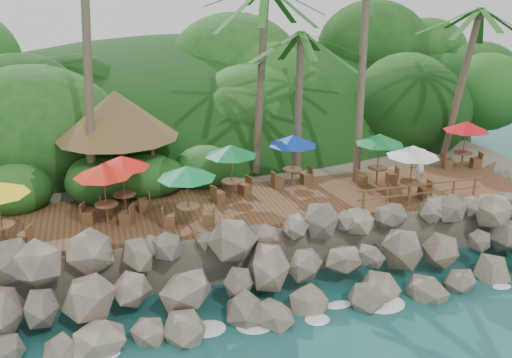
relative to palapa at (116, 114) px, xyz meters
name	(u,v)px	position (x,y,z in m)	size (l,w,h in m)	color
ground	(304,322)	(5.54, -9.88, -5.79)	(140.00, 140.00, 0.00)	#19514F
land_base	(210,163)	(5.54, 6.12, -4.74)	(32.00, 25.20, 2.10)	gray
jungle_hill	(189,147)	(5.54, 13.62, -5.79)	(44.80, 28.00, 15.40)	#143811
seawall	(286,267)	(5.54, -7.88, -4.64)	(29.00, 4.00, 2.30)	gray
terrace	(256,204)	(5.54, -3.88, -3.59)	(26.00, 5.00, 0.20)	brown
jungle_foliage	(214,184)	(5.54, 5.12, -5.79)	(44.00, 16.00, 12.00)	#143811
foam_line	(301,317)	(5.54, -9.58, -5.76)	(25.20, 0.80, 0.06)	white
palapa	(116,114)	(0.00, 0.00, 0.00)	(5.65, 5.65, 4.60)	brown
dining_clusters	(258,157)	(5.63, -3.89, -1.41)	(24.20, 5.52, 2.51)	brown
railing	(421,192)	(12.32, -6.23, -2.89)	(6.10, 0.10, 1.00)	brown
waiter	(420,166)	(13.85, -3.73, -2.62)	(0.64, 0.42, 1.75)	silver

